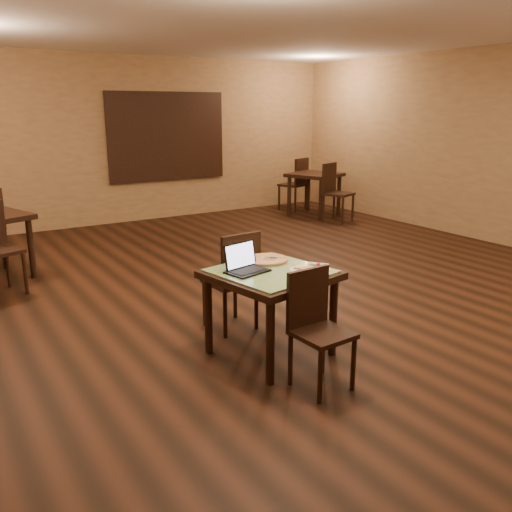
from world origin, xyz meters
TOP-DOWN VIEW (x-y plane):
  - ground at (0.00, 0.00)m, footprint 10.00×10.00m
  - wall_back at (0.00, 5.00)m, footprint 8.00×0.02m
  - ceiling at (0.00, 0.00)m, footprint 8.00×10.00m
  - mural at (0.50, 4.96)m, footprint 2.34×0.05m
  - tiled_table at (-1.25, -1.17)m, footprint 1.08×1.08m
  - chair_main_near at (-1.26, -1.79)m, footprint 0.42×0.42m
  - chair_main_far at (-1.24, -0.56)m, footprint 0.45×0.45m
  - laptop at (-1.45, -1.07)m, footprint 0.38×0.33m
  - plate at (-1.03, -1.35)m, footprint 0.25×0.25m
  - pizza_slice at (-1.03, -1.35)m, footprint 0.27×0.27m
  - pizza_pan at (-1.13, -0.93)m, footprint 0.38×0.38m
  - pizza_whole at (-1.13, -0.93)m, footprint 0.37×0.37m
  - spatula at (-1.11, -0.95)m, footprint 0.26×0.27m
  - napkin_roll at (-0.85, -1.31)m, footprint 0.13×0.16m
  - other_table_a at (3.00, 3.61)m, footprint 1.15×1.15m
  - other_table_a_chair_near at (2.97, 2.97)m, footprint 0.61×0.61m
  - other_table_a_chair_far at (3.03, 4.25)m, footprint 0.61×0.61m

SIDE VIEW (x-z plane):
  - ground at x=0.00m, z-range 0.00..0.00m
  - chair_main_near at x=-1.26m, z-range 0.06..0.97m
  - chair_main_far at x=-1.24m, z-range 0.06..1.04m
  - other_table_a_chair_near at x=2.97m, z-range 0.07..1.15m
  - other_table_a_chair_far at x=3.03m, z-range 0.07..1.15m
  - tiled_table at x=-1.25m, z-range 0.28..1.04m
  - other_table_a at x=3.00m, z-range 0.28..1.12m
  - pizza_pan at x=-1.13m, z-range 0.76..0.77m
  - plate at x=-1.03m, z-range 0.76..0.78m
  - napkin_roll at x=-0.85m, z-range 0.76..0.80m
  - pizza_whole at x=-1.13m, z-range 0.77..0.80m
  - pizza_slice at x=-1.03m, z-range 0.77..0.80m
  - spatula at x=-1.11m, z-range 0.78..0.80m
  - laptop at x=-1.45m, z-range 0.71..0.94m
  - wall_back at x=0.00m, z-range 0.00..3.00m
  - mural at x=0.50m, z-range 0.73..2.37m
  - ceiling at x=0.00m, z-range 2.99..3.01m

